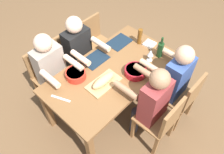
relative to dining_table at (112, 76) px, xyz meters
The scene contains 22 objects.
ground_plane 0.65m from the dining_table, ahead, with size 8.00×8.00×0.00m, color brown.
dining_table is the anchor object (origin of this frame).
chair_far_right 0.90m from the dining_table, 59.58° to the left, with size 0.40×0.40×0.85m.
chair_far_center 0.78m from the dining_table, 90.00° to the left, with size 0.40×0.40×0.85m.
diner_far_center 0.59m from the dining_table, 90.00° to the left, with size 0.41×0.53×1.20m.
chair_far_left 0.90m from the dining_table, 120.42° to the left, with size 0.40×0.40×0.85m.
diner_far_left 0.74m from the dining_table, 127.67° to the left, with size 0.41×0.53×1.20m.
chair_near_center 0.78m from the dining_table, 90.00° to the right, with size 0.40×0.40×0.85m.
diner_near_center 0.59m from the dining_table, 90.00° to the right, with size 0.41×0.53×1.20m.
chair_near_right 0.90m from the dining_table, 59.58° to the right, with size 0.40×0.40×0.85m.
diner_near_right 0.74m from the dining_table, 52.33° to the right, with size 0.41×0.53×1.20m.
serving_bowl_salad 0.45m from the dining_table, 145.84° to the left, with size 0.24×0.24×0.09m.
serving_bowl_greens 0.31m from the dining_table, 56.45° to the right, with size 0.25×0.25×0.08m.
cutting_board 0.24m from the dining_table, 162.37° to the right, with size 0.40×0.22×0.02m, color tan.
bread_loaf 0.27m from the dining_table, 162.37° to the right, with size 0.32×0.11×0.09m, color tan.
wine_bottle 0.68m from the dining_table, 23.38° to the right, with size 0.08×0.08×0.29m.
beer_bottle 0.66m from the dining_table, ahead, with size 0.06×0.06×0.22m, color brown.
wine_glass 0.54m from the dining_table, 25.55° to the right, with size 0.08×0.08×0.17m.
placemat_far_right 0.54m from the dining_table, 32.34° to the left, with size 0.32×0.23×0.01m, color #142333.
placemat_far_center 0.30m from the dining_table, 90.00° to the left, with size 0.32×0.23×0.01m, color #142333.
carving_knife 0.69m from the dining_table, 169.19° to the left, with size 0.23×0.02×0.01m, color silver.
napkin_stack 0.69m from the dining_table, ahead, with size 0.14×0.14×0.02m, color white.
Camera 1 is at (-1.34, -1.25, 2.75)m, focal length 36.58 mm.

